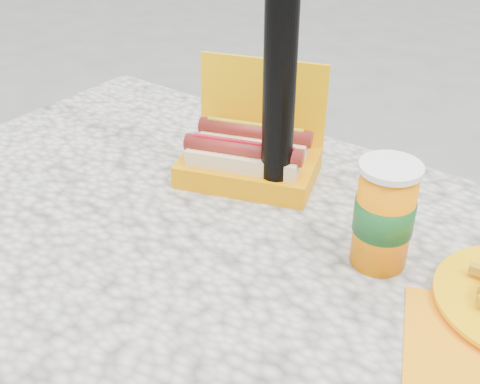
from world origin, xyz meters
The scene contains 3 objects.
picnic_table centered at (0.00, 0.00, 0.64)m, with size 1.20×0.80×0.75m.
hotdog_box centered at (-0.07, 0.19, 0.79)m, with size 0.27×0.23×0.19m.
soda_cup centered at (0.21, 0.10, 0.83)m, with size 0.08×0.08×0.16m.
Camera 1 is at (0.45, -0.55, 1.28)m, focal length 45.00 mm.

